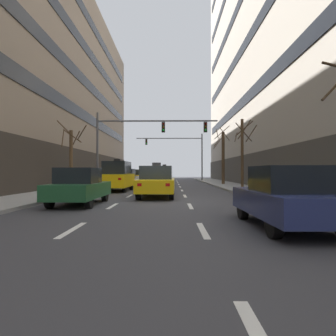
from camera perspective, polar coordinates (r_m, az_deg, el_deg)
ground_plane at (r=15.42m, az=-2.46°, el=-6.05°), size 120.00×120.00×0.00m
sidewalk_left at (r=17.08m, az=-25.05°, el=-5.23°), size 3.34×80.00×0.14m
sidewalk_right at (r=16.41m, az=21.12°, el=-5.44°), size 3.34×80.00×0.14m
lane_stripe_l1_s2 at (r=7.88m, az=-18.01°, el=-11.25°), size 0.16×2.00×0.01m
lane_stripe_l1_s3 at (r=12.66m, az=-10.66°, el=-7.22°), size 0.16×2.00×0.01m
lane_stripe_l1_s4 at (r=17.57m, az=-7.42°, el=-5.37°), size 0.16×2.00×0.01m
lane_stripe_l1_s5 at (r=22.52m, az=-5.60°, el=-4.32°), size 0.16×2.00×0.01m
lane_stripe_l1_s6 at (r=27.48m, az=-4.45°, el=-3.65°), size 0.16×2.00×0.01m
lane_stripe_l1_s7 at (r=32.46m, az=-3.65°, el=-3.18°), size 0.16×2.00×0.01m
lane_stripe_l1_s8 at (r=37.44m, az=-3.06°, el=-2.84°), size 0.16×2.00×0.01m
lane_stripe_l1_s9 at (r=42.43m, az=-2.61°, el=-2.58°), size 0.16×2.00×0.01m
lane_stripe_l1_s10 at (r=47.42m, az=-2.26°, el=-2.37°), size 0.16×2.00×0.01m
lane_stripe_l2_s2 at (r=7.51m, az=6.73°, el=-11.80°), size 0.16×2.00×0.01m
lane_stripe_l2_s3 at (r=12.44m, az=4.31°, el=-7.34°), size 0.16×2.00×0.01m
lane_stripe_l2_s4 at (r=17.41m, az=3.28°, el=-5.42°), size 0.16×2.00×0.01m
lane_stripe_l2_s5 at (r=22.39m, az=2.72°, el=-4.34°), size 0.16×2.00×0.01m
lane_stripe_l2_s6 at (r=27.38m, az=2.36°, el=-3.66°), size 0.16×2.00×0.01m
lane_stripe_l2_s7 at (r=32.37m, az=2.11°, el=-3.19°), size 0.16×2.00×0.01m
lane_stripe_l2_s8 at (r=37.37m, az=1.93°, el=-2.85°), size 0.16×2.00×0.01m
lane_stripe_l2_s9 at (r=42.36m, az=1.79°, el=-2.58°), size 0.16×2.00×0.01m
lane_stripe_l2_s10 at (r=47.36m, az=1.68°, el=-2.37°), size 0.16×2.00×0.01m
taxi_driving_0 at (r=38.24m, az=-5.24°, el=-1.56°), size 2.00×4.52×1.86m
taxi_driving_1 at (r=16.44m, az=-2.19°, el=-2.71°), size 2.02×4.68×1.93m
car_driving_2 at (r=27.14m, az=-8.26°, el=-1.96°), size 2.00×4.50×1.66m
taxi_driving_3 at (r=25.15m, az=-1.37°, el=-2.15°), size 1.95×4.32×1.77m
taxi_driving_4 at (r=21.84m, az=-9.79°, el=-1.62°), size 2.01×4.52×2.34m
taxi_driving_5 at (r=35.44m, az=-0.70°, el=-1.30°), size 1.90×4.34×2.26m
car_driving_6 at (r=13.41m, az=-16.68°, el=-3.45°), size 1.82×4.30×1.61m
car_parked_0 at (r=8.29m, az=21.83°, el=-5.24°), size 1.87×4.30×1.60m
traffic_signal_0 at (r=24.51m, az=-5.32°, el=6.42°), size 9.97×0.35×6.16m
traffic_signal_1 at (r=43.34m, az=2.77°, el=3.79°), size 9.69×0.35×6.81m
street_tree_0 at (r=23.19m, az=14.19°, el=3.29°), size 1.64×1.63×5.30m
street_tree_1 at (r=31.33m, az=10.55°, el=2.24°), size 1.84×1.65×6.20m
street_tree_2 at (r=21.76m, az=-18.20°, el=2.09°), size 2.02×2.03×4.84m
pedestrian_0 at (r=18.12m, az=18.92°, el=-1.89°), size 0.47×0.35×1.58m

